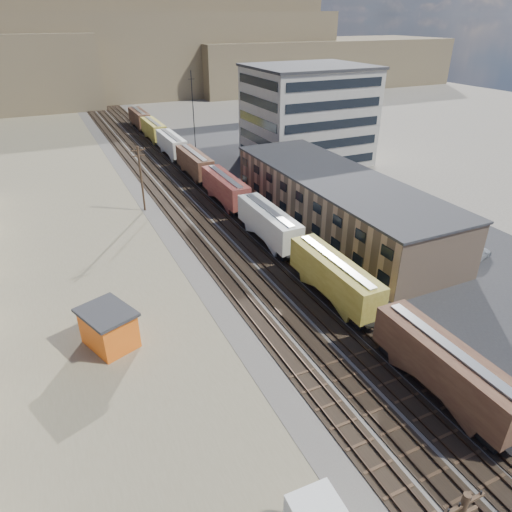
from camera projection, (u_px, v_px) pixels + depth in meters
name	position (u px, v px, depth m)	size (l,w,h in m)	color
ground	(351.00, 357.00, 40.38)	(300.00, 300.00, 0.00)	#6B6356
ballast_bed	(183.00, 187.00, 80.30)	(18.00, 200.00, 0.06)	#4C4742
dirt_yard	(68.00, 228.00, 64.77)	(24.00, 180.00, 0.03)	#72684E
asphalt_lot	(335.00, 195.00, 76.63)	(26.00, 120.00, 0.04)	#232326
rail_tracks	(180.00, 187.00, 80.05)	(11.40, 200.00, 0.24)	black
freight_train	(209.00, 174.00, 77.78)	(3.00, 119.74, 4.46)	black
warehouse	(336.00, 201.00, 64.29)	(12.40, 40.40, 7.25)	tan
office_tower	(307.00, 115.00, 90.48)	(22.60, 18.60, 18.45)	#9E998E
utility_pole_north	(141.00, 177.00, 68.23)	(2.20, 0.32, 10.00)	#382619
radio_mast	(194.00, 120.00, 86.29)	(1.20, 0.16, 18.00)	black
hills_north	(85.00, 54.00, 167.95)	(265.00, 80.00, 32.00)	brown
maintenance_shed	(109.00, 328.00, 41.10)	(5.48, 6.13, 3.70)	orange
parked_car_red	(441.00, 266.00, 53.30)	(2.00, 4.96, 1.69)	#B22E10
parked_car_silver	(475.00, 254.00, 56.11)	(2.17, 5.35, 1.55)	#A3A6AA
parked_car_blue	(296.00, 163.00, 91.04)	(2.26, 4.89, 1.36)	navy
parked_car_far	(347.00, 180.00, 81.38)	(1.63, 4.05, 1.38)	white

